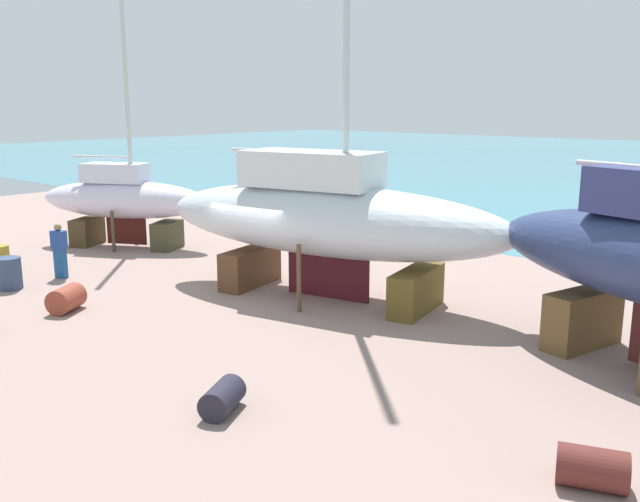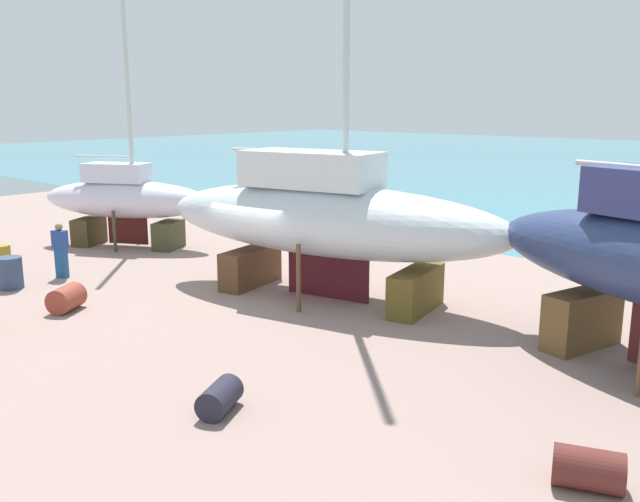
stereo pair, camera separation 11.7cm
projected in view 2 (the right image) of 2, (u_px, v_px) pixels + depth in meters
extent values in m
plane|color=gray|center=(147.00, 326.00, 16.14)|extent=(51.01, 51.01, 0.00)
cube|color=#423F28|center=(169.00, 235.00, 24.64)|extent=(1.27, 1.55, 0.99)
cube|color=#43351D|center=(89.00, 231.00, 25.37)|extent=(1.27, 1.55, 0.99)
cylinder|color=#50331F|center=(140.00, 222.00, 25.86)|extent=(0.12, 0.12, 1.47)
cylinder|color=#483B2C|center=(114.00, 231.00, 24.05)|extent=(0.12, 0.12, 1.47)
ellipsoid|color=silver|center=(126.00, 199.00, 24.74)|extent=(6.48, 4.53, 1.37)
cube|color=#4D1814|center=(128.00, 231.00, 24.99)|extent=(1.40, 0.79, 0.96)
cube|color=silver|center=(116.00, 173.00, 24.61)|extent=(2.53, 2.00, 0.68)
cylinder|color=silver|center=(125.00, 44.00, 23.52)|extent=(0.15, 0.15, 9.54)
cylinder|color=#B5BFC2|center=(103.00, 157.00, 24.60)|extent=(2.03, 1.14, 0.11)
cube|color=brown|center=(582.00, 320.00, 14.65)|extent=(1.19, 2.01, 1.24)
cube|color=brown|center=(416.00, 291.00, 17.19)|extent=(1.12, 2.28, 1.08)
cube|color=brown|center=(251.00, 267.00, 19.67)|extent=(1.12, 2.28, 1.08)
cylinder|color=brown|center=(353.00, 255.00, 19.63)|extent=(0.12, 0.12, 1.74)
cylinder|color=brown|center=(299.00, 278.00, 17.09)|extent=(0.12, 0.12, 1.74)
ellipsoid|color=silver|center=(328.00, 220.00, 18.09)|extent=(10.53, 4.69, 1.90)
cube|color=#4D141D|center=(328.00, 279.00, 18.44)|extent=(2.41, 0.56, 1.33)
cube|color=silver|center=(311.00, 169.00, 18.06)|extent=(3.92, 2.33, 0.95)
cylinder|color=silver|center=(287.00, 152.00, 18.34)|extent=(3.52, 0.83, 0.13)
cube|color=#204E87|center=(62.00, 263.00, 20.55)|extent=(0.39, 0.31, 0.89)
cube|color=navy|center=(60.00, 240.00, 20.40)|extent=(0.50, 0.39, 0.55)
sphere|color=olive|center=(59.00, 227.00, 20.32)|extent=(0.22, 0.22, 0.22)
cylinder|color=#242231|center=(220.00, 398.00, 11.62)|extent=(0.87, 1.05, 0.52)
cylinder|color=#344463|center=(10.00, 273.00, 19.33)|extent=(0.94, 0.94, 0.91)
cylinder|color=olive|center=(2.00, 258.00, 21.36)|extent=(0.67, 0.67, 0.82)
cylinder|color=#58231F|center=(588.00, 469.00, 9.31)|extent=(1.07, 0.87, 0.58)
cylinder|color=brown|center=(66.00, 298.00, 17.29)|extent=(1.01, 1.11, 0.64)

